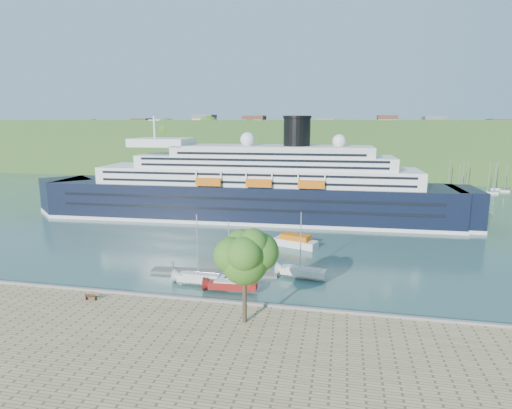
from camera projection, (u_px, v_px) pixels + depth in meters
name	position (u px, v px, depth m)	size (l,w,h in m)	color
ground	(191.00, 306.00, 55.77)	(400.00, 400.00, 0.00)	#2E524C
far_hillside	(302.00, 147.00, 192.78)	(400.00, 50.00, 24.00)	#335522
quay_coping	(190.00, 298.00, 55.35)	(220.00, 0.50, 0.30)	slate
cruise_ship	(248.00, 168.00, 103.23)	(111.22, 16.20, 24.98)	black
park_bench	(91.00, 296.00, 55.14)	(1.52, 0.62, 0.97)	#442313
promenade_tree	(244.00, 272.00, 48.02)	(7.29, 7.29, 12.07)	#2B671B
floating_pontoon	(214.00, 272.00, 67.45)	(20.06, 2.45, 0.45)	#66625A
sailboat_white_near	(201.00, 252.00, 62.00)	(7.81, 2.17, 10.09)	silver
sailboat_red	(233.00, 259.00, 59.45)	(7.54, 2.09, 9.74)	maroon
sailboat_white_far	(304.00, 247.00, 64.75)	(7.64, 2.12, 9.86)	silver
tender_launch	(295.00, 240.00, 81.96)	(8.55, 2.93, 2.36)	#CC5E0C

